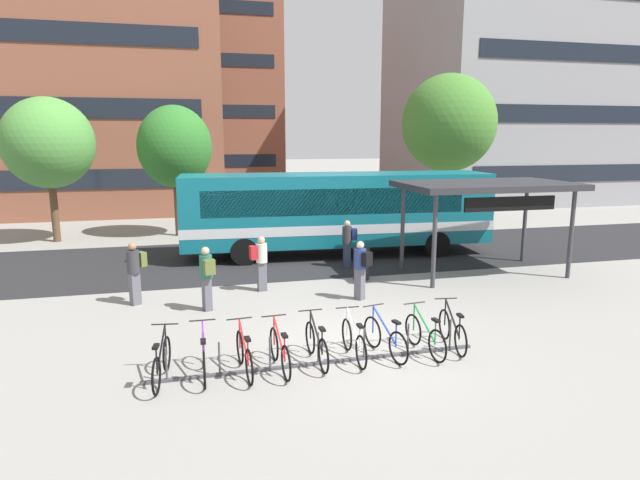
# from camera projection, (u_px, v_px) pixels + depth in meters

# --- Properties ---
(ground) EXTENTS (200.00, 200.00, 0.00)m
(ground) POSITION_uv_depth(u_px,v_px,m) (364.00, 345.00, 11.98)
(ground) COLOR gray
(bus_lane_asphalt) EXTENTS (80.00, 7.20, 0.01)m
(bus_lane_asphalt) POSITION_uv_depth(u_px,v_px,m) (289.00, 257.00, 20.80)
(bus_lane_asphalt) COLOR #232326
(bus_lane_asphalt) RESTS_ON ground
(city_bus) EXTENTS (12.15, 3.25, 3.20)m
(city_bus) POSITION_uv_depth(u_px,v_px,m) (339.00, 210.00, 20.93)
(city_bus) COLOR #0F6070
(city_bus) RESTS_ON ground
(bike_rack) EXTENTS (6.98, 0.24, 0.70)m
(bike_rack) POSITION_uv_depth(u_px,v_px,m) (318.00, 360.00, 10.92)
(bike_rack) COLOR #47474C
(bike_rack) RESTS_ON ground
(parked_bicycle_black_0) EXTENTS (0.52, 1.71, 0.99)m
(parked_bicycle_black_0) POSITION_uv_depth(u_px,v_px,m) (162.00, 363.00, 10.11)
(parked_bicycle_black_0) COLOR black
(parked_bicycle_black_0) RESTS_ON ground
(parked_bicycle_purple_1) EXTENTS (0.52, 1.72, 0.99)m
(parked_bicycle_purple_1) POSITION_uv_depth(u_px,v_px,m) (204.00, 358.00, 10.34)
(parked_bicycle_purple_1) COLOR black
(parked_bicycle_purple_1) RESTS_ON ground
(parked_bicycle_red_2) EXTENTS (0.52, 1.72, 0.99)m
(parked_bicycle_red_2) POSITION_uv_depth(u_px,v_px,m) (244.00, 355.00, 10.45)
(parked_bicycle_red_2) COLOR black
(parked_bicycle_red_2) RESTS_ON ground
(parked_bicycle_red_3) EXTENTS (0.52, 1.72, 0.99)m
(parked_bicycle_red_3) POSITION_uv_depth(u_px,v_px,m) (280.00, 352.00, 10.63)
(parked_bicycle_red_3) COLOR black
(parked_bicycle_red_3) RESTS_ON ground
(parked_bicycle_black_4) EXTENTS (0.52, 1.72, 0.99)m
(parked_bicycle_black_4) POSITION_uv_depth(u_px,v_px,m) (317.00, 345.00, 10.97)
(parked_bicycle_black_4) COLOR black
(parked_bicycle_black_4) RESTS_ON ground
(parked_bicycle_white_5) EXTENTS (0.52, 1.72, 0.99)m
(parked_bicycle_white_5) POSITION_uv_depth(u_px,v_px,m) (354.00, 342.00, 11.15)
(parked_bicycle_white_5) COLOR black
(parked_bicycle_white_5) RESTS_ON ground
(parked_bicycle_blue_6) EXTENTS (0.56, 1.69, 0.99)m
(parked_bicycle_blue_6) POSITION_uv_depth(u_px,v_px,m) (385.00, 338.00, 11.33)
(parked_bicycle_blue_6) COLOR black
(parked_bicycle_blue_6) RESTS_ON ground
(parked_bicycle_green_7) EXTENTS (0.52, 1.72, 0.99)m
(parked_bicycle_green_7) POSITION_uv_depth(u_px,v_px,m) (425.00, 336.00, 11.47)
(parked_bicycle_green_7) COLOR black
(parked_bicycle_green_7) RESTS_ON ground
(parked_bicycle_black_8) EXTENTS (0.52, 1.72, 0.99)m
(parked_bicycle_black_8) POSITION_uv_depth(u_px,v_px,m) (452.00, 331.00, 11.77)
(parked_bicycle_black_8) COLOR black
(parked_bicycle_black_8) RESTS_ON ground
(transit_shelter) EXTENTS (5.67, 3.31, 3.12)m
(transit_shelter) POSITION_uv_depth(u_px,v_px,m) (487.00, 188.00, 17.71)
(transit_shelter) COLOR #38383D
(transit_shelter) RESTS_ON ground
(commuter_red_pack_0) EXTENTS (0.56, 0.38, 1.69)m
(commuter_red_pack_0) POSITION_uv_depth(u_px,v_px,m) (260.00, 260.00, 16.01)
(commuter_red_pack_0) COLOR #565660
(commuter_red_pack_0) RESTS_ON ground
(commuter_olive_pack_1) EXTENTS (0.60, 0.55, 1.77)m
(commuter_olive_pack_1) POSITION_uv_depth(u_px,v_px,m) (135.00, 269.00, 14.70)
(commuter_olive_pack_1) COLOR #565660
(commuter_olive_pack_1) RESTS_ON ground
(commuter_olive_pack_2) EXTENTS (0.46, 0.59, 1.75)m
(commuter_olive_pack_2) POSITION_uv_depth(u_px,v_px,m) (207.00, 274.00, 14.16)
(commuter_olive_pack_2) COLOR #565660
(commuter_olive_pack_2) RESTS_ON ground
(commuter_navy_pack_3) EXTENTS (0.57, 0.41, 1.71)m
(commuter_navy_pack_3) POSITION_uv_depth(u_px,v_px,m) (348.00, 241.00, 18.91)
(commuter_navy_pack_3) COLOR #2D3851
(commuter_navy_pack_3) RESTS_ON ground
(commuter_black_pack_4) EXTENTS (0.53, 0.61, 1.71)m
(commuter_black_pack_4) POSITION_uv_depth(u_px,v_px,m) (361.00, 266.00, 15.15)
(commuter_black_pack_4) COLOR #565660
(commuter_black_pack_4) RESTS_ON ground
(trash_bin) EXTENTS (0.55, 0.55, 1.03)m
(trash_bin) POSITION_uv_depth(u_px,v_px,m) (361.00, 264.00, 17.40)
(trash_bin) COLOR #232328
(trash_bin) RESTS_ON ground
(street_tree_0) EXTENTS (3.38, 3.38, 6.05)m
(street_tree_0) POSITION_uv_depth(u_px,v_px,m) (175.00, 147.00, 24.52)
(street_tree_0) COLOR brown
(street_tree_0) RESTS_ON ground
(street_tree_1) EXTENTS (3.85, 3.85, 6.31)m
(street_tree_1) POSITION_uv_depth(u_px,v_px,m) (48.00, 143.00, 23.01)
(street_tree_1) COLOR brown
(street_tree_1) RESTS_ON ground
(street_tree_2) EXTENTS (4.97, 4.97, 7.89)m
(street_tree_2) POSITION_uv_depth(u_px,v_px,m) (449.00, 123.00, 28.19)
(street_tree_2) COLOR brown
(street_tree_2) RESTS_ON ground
(building_left_wing) EXTENTS (19.56, 11.11, 19.19)m
(building_left_wing) POSITION_uv_depth(u_px,v_px,m) (54.00, 54.00, 32.64)
(building_left_wing) COLOR brown
(building_left_wing) RESTS_ON ground
(building_right_wing) EXTENTS (19.06, 13.71, 18.89)m
(building_right_wing) POSITION_uv_depth(u_px,v_px,m) (532.00, 72.00, 40.16)
(building_right_wing) COLOR gray
(building_right_wing) RESTS_ON ground
(building_centre_block) EXTENTS (14.95, 11.96, 17.00)m
(building_centre_block) POSITION_uv_depth(u_px,v_px,m) (197.00, 95.00, 50.66)
(building_centre_block) COLOR brown
(building_centre_block) RESTS_ON ground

